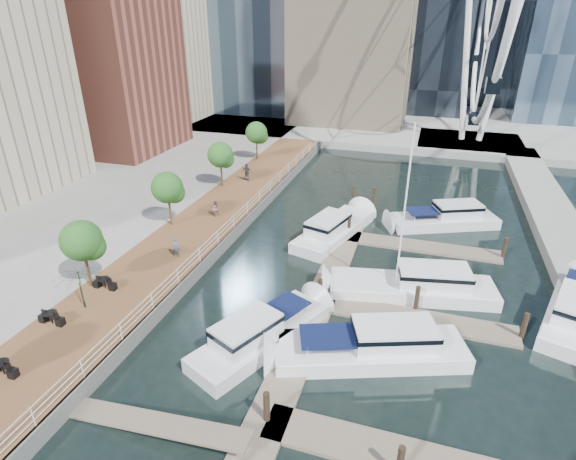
{
  "coord_description": "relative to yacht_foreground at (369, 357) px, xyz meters",
  "views": [
    {
      "loc": [
        8.41,
        -15.84,
        16.94
      ],
      "look_at": [
        -0.41,
        11.93,
        3.0
      ],
      "focal_mm": 28.0,
      "sensor_mm": 36.0,
      "label": 1
    }
  ],
  "objects": [
    {
      "name": "pedestrian_mid",
      "position": [
        -15.48,
        12.91,
        1.73
      ],
      "size": [
        0.86,
        0.9,
        1.47
      ],
      "primitive_type": "imported",
      "rotation": [
        0.0,
        0.0,
        -2.17
      ],
      "color": "#806258",
      "rests_on": "boardwalk"
    },
    {
      "name": "floating_docks",
      "position": [
        1.11,
        6.18,
        0.49
      ],
      "size": [
        16.0,
        34.0,
        2.6
      ],
      "color": "#6D6051",
      "rests_on": "ground"
    },
    {
      "name": "land_far",
      "position": [
        -6.85,
        98.2,
        0.5
      ],
      "size": [
        200.0,
        114.0,
        1.0
      ],
      "primitive_type": "cube",
      "color": "gray",
      "rests_on": "ground"
    },
    {
      "name": "ground",
      "position": [
        -6.85,
        -3.8,
        0.0
      ],
      "size": [
        520.0,
        520.0,
        0.0
      ],
      "primitive_type": "plane",
      "color": "black",
      "rests_on": "ground"
    },
    {
      "name": "pier",
      "position": [
        7.15,
        48.2,
        0.5
      ],
      "size": [
        14.0,
        12.0,
        1.0
      ],
      "primitive_type": "cube",
      "color": "gray",
      "rests_on": "ground"
    },
    {
      "name": "cafe_tables",
      "position": [
        -17.25,
        -5.8,
        1.37
      ],
      "size": [
        2.5,
        13.7,
        0.74
      ],
      "color": "black",
      "rests_on": "ground"
    },
    {
      "name": "breakwater",
      "position": [
        13.15,
        16.2,
        0.5
      ],
      "size": [
        4.0,
        60.0,
        1.0
      ],
      "primitive_type": "cube",
      "color": "gray",
      "rests_on": "ground"
    },
    {
      "name": "pedestrian_far",
      "position": [
        -16.4,
        22.53,
        1.94
      ],
      "size": [
        1.11,
        0.47,
        1.89
      ],
      "primitive_type": "imported",
      "rotation": [
        0.0,
        0.0,
        3.15
      ],
      "color": "#393B47",
      "rests_on": "boardwalk"
    },
    {
      "name": "yacht_foreground",
      "position": [
        0.0,
        0.0,
        0.0
      ],
      "size": [
        11.7,
        6.75,
        2.15
      ],
      "primitive_type": null,
      "rotation": [
        0.0,
        0.0,
        1.92
      ],
      "color": "white",
      "rests_on": "ground"
    },
    {
      "name": "moored_yachts",
      "position": [
        1.59,
        7.14,
        0.0
      ],
      "size": [
        23.86,
        35.99,
        11.5
      ],
      "color": "white",
      "rests_on": "ground"
    },
    {
      "name": "street_trees",
      "position": [
        -18.25,
        10.2,
        4.29
      ],
      "size": [
        2.6,
        42.6,
        4.6
      ],
      "color": "#3F2B1C",
      "rests_on": "ground"
    },
    {
      "name": "seawall",
      "position": [
        -12.85,
        11.2,
        0.5
      ],
      "size": [
        0.25,
        60.0,
        1.0
      ],
      "primitive_type": "cube",
      "color": "#595954",
      "rests_on": "ground"
    },
    {
      "name": "boardwalk",
      "position": [
        -15.85,
        11.2,
        0.5
      ],
      "size": [
        6.0,
        60.0,
        1.0
      ],
      "primitive_type": "cube",
      "color": "brown",
      "rests_on": "ground"
    },
    {
      "name": "midrise_condos",
      "position": [
        -40.42,
        23.02,
        13.42
      ],
      "size": [
        19.0,
        67.0,
        28.0
      ],
      "color": "#BCAD8E",
      "rests_on": "ground"
    },
    {
      "name": "railing",
      "position": [
        -12.95,
        11.2,
        1.52
      ],
      "size": [
        0.1,
        60.0,
        1.05
      ],
      "primitive_type": null,
      "color": "white",
      "rests_on": "boardwalk"
    },
    {
      "name": "pedestrian_near",
      "position": [
        -14.92,
        5.4,
        1.74
      ],
      "size": [
        0.64,
        0.56,
        1.49
      ],
      "primitive_type": "imported",
      "rotation": [
        0.0,
        0.0,
        0.47
      ],
      "color": "#434B59",
      "rests_on": "boardwalk"
    }
  ]
}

